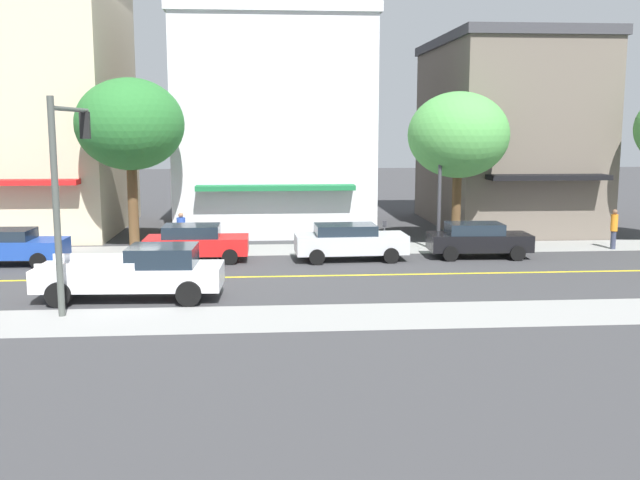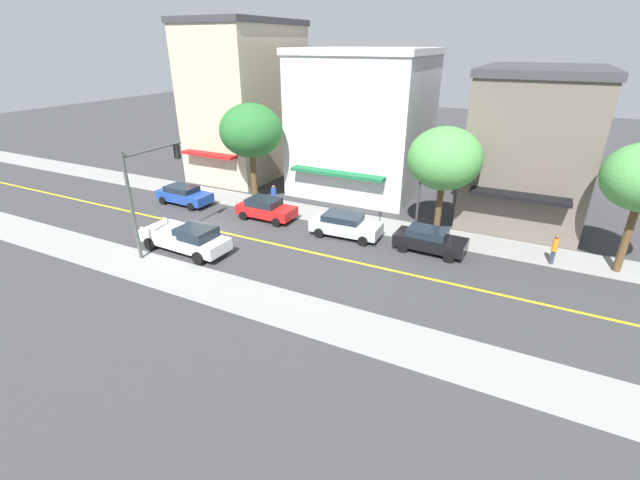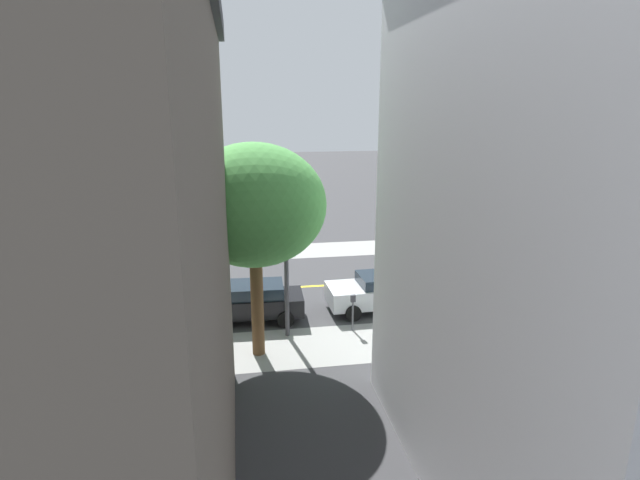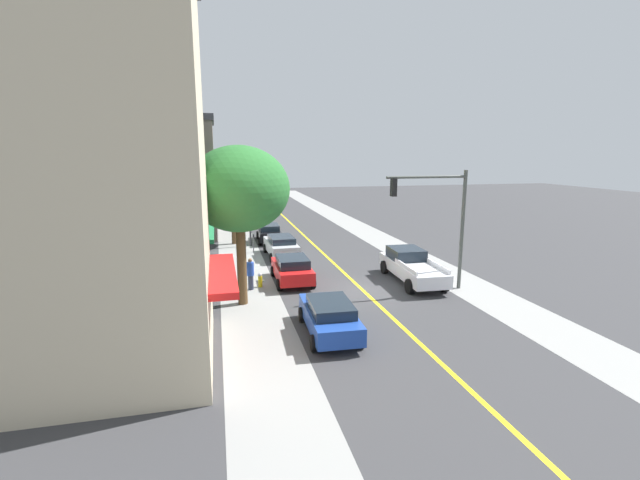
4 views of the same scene
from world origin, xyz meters
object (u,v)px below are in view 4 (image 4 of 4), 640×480
object	(u,v)px
parking_meter	(253,240)
fire_hydrant	(260,280)
red_sedan_left_curb	(292,269)
white_pickup_truck	(411,266)
pedestrian_orange_shirt	(244,219)
silver_sedan_left_curb	(281,245)
blue_sedan_left_curb	(329,316)
street_lamp	(249,198)
black_sedan_left_curb	(269,232)
traffic_light_mast	(441,211)
pedestrian_blue_shirt	(250,273)
street_tree_left_far	(232,180)
street_tree_right_corner	(234,172)
street_tree_left_near	(239,190)

from	to	relation	value
parking_meter	fire_hydrant	bearing A→B (deg)	-92.39
red_sedan_left_curb	white_pickup_truck	world-z (taller)	white_pickup_truck
parking_meter	pedestrian_orange_shirt	size ratio (longest dim) A/B	0.77
white_pickup_truck	red_sedan_left_curb	bearing A→B (deg)	81.49
silver_sedan_left_curb	blue_sedan_left_curb	bearing A→B (deg)	177.84
street_lamp	black_sedan_left_curb	xyz separation A→B (m)	(1.64, 1.32, -3.02)
traffic_light_mast	pedestrian_blue_shirt	world-z (taller)	traffic_light_mast
traffic_light_mast	pedestrian_orange_shirt	bearing A→B (deg)	-67.88
parking_meter	white_pickup_truck	distance (m)	12.61
parking_meter	black_sedan_left_curb	distance (m)	4.12
silver_sedan_left_curb	street_tree_left_far	bearing A→B (deg)	27.89
pedestrian_blue_shirt	street_tree_left_far	bearing A→B (deg)	50.81
street_tree_right_corner	street_tree_left_far	xyz separation A→B (m)	(-0.54, -10.34, -0.27)
black_sedan_left_curb	street_tree_left_near	bearing A→B (deg)	170.59
street_tree_left_far	pedestrian_blue_shirt	world-z (taller)	street_tree_left_far
street_tree_right_corner	white_pickup_truck	world-z (taller)	street_tree_right_corner
street_tree_left_far	blue_sedan_left_curb	xyz separation A→B (m)	(3.03, -19.33, -4.37)
street_tree_right_corner	red_sedan_left_curb	xyz separation A→B (m)	(2.23, -22.09, -4.62)
street_tree_right_corner	parking_meter	distance (m)	14.63
street_tree_right_corner	street_lamp	world-z (taller)	street_tree_right_corner
blue_sedan_left_curb	traffic_light_mast	bearing A→B (deg)	-56.33
street_tree_right_corner	pedestrian_blue_shirt	size ratio (longest dim) A/B	4.11
street_lamp	white_pickup_truck	world-z (taller)	street_lamp
fire_hydrant	pedestrian_blue_shirt	world-z (taller)	pedestrian_blue_shirt
blue_sedan_left_curb	pedestrian_blue_shirt	distance (m)	7.24
fire_hydrant	pedestrian_blue_shirt	bearing A→B (deg)	-147.26
street_lamp	parking_meter	bearing A→B (deg)	-89.54
street_tree_right_corner	street_tree_left_far	size ratio (longest dim) A/B	1.01
parking_meter	street_lamp	distance (m)	3.78
silver_sedan_left_curb	street_tree_right_corner	bearing A→B (deg)	7.17
fire_hydrant	silver_sedan_left_curb	world-z (taller)	silver_sedan_left_curb
street_tree_left_near	pedestrian_orange_shirt	world-z (taller)	street_tree_left_near
traffic_light_mast	street_lamp	size ratio (longest dim) A/B	1.05
street_tree_left_near	blue_sedan_left_curb	xyz separation A→B (m)	(3.24, -4.55, -4.84)
fire_hydrant	blue_sedan_left_curb	bearing A→B (deg)	-73.16
street_lamp	pedestrian_orange_shirt	xyz separation A→B (m)	(0.03, 8.13, -2.81)
street_tree_left_far	pedestrian_orange_shirt	size ratio (longest dim) A/B	3.89
traffic_light_mast	black_sedan_left_curb	world-z (taller)	traffic_light_mast
street_tree_left_far	pedestrian_blue_shirt	size ratio (longest dim) A/B	4.06
parking_meter	street_tree_left_near	bearing A→B (deg)	-97.43
blue_sedan_left_curb	pedestrian_orange_shirt	distance (m)	26.41
street_tree_left_near	pedestrian_orange_shirt	distance (m)	22.34
street_lamp	blue_sedan_left_curb	distance (m)	18.55
black_sedan_left_curb	blue_sedan_left_curb	size ratio (longest dim) A/B	0.94
traffic_light_mast	white_pickup_truck	distance (m)	3.97
street_tree_left_far	fire_hydrant	xyz separation A→B (m)	(0.89, -12.26, -4.75)
street_lamp	black_sedan_left_curb	world-z (taller)	street_lamp
fire_hydrant	silver_sedan_left_curb	bearing A→B (deg)	72.52
pedestrian_blue_shirt	pedestrian_orange_shirt	world-z (taller)	pedestrian_orange_shirt
red_sedan_left_curb	silver_sedan_left_curb	size ratio (longest dim) A/B	0.90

